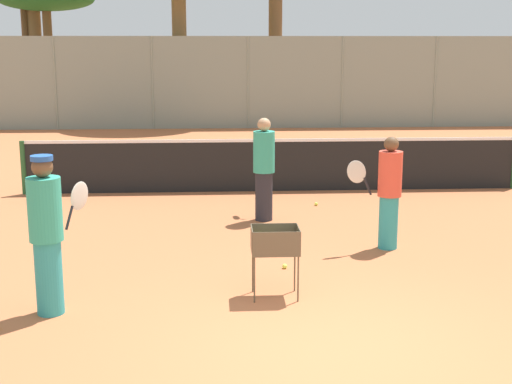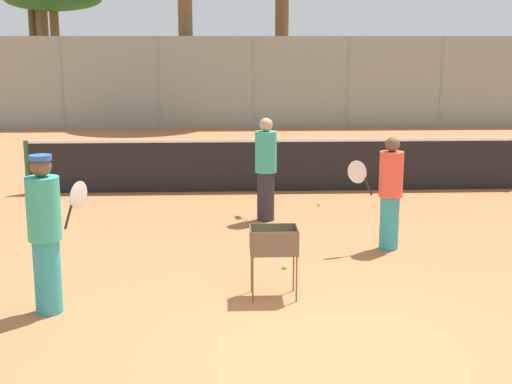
{
  "view_description": "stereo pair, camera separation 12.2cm",
  "coord_description": "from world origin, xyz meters",
  "px_view_note": "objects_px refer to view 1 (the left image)",
  "views": [
    {
      "loc": [
        -1.19,
        -6.49,
        2.98
      ],
      "look_at": [
        -0.64,
        2.87,
        1.0
      ],
      "focal_mm": 50.0,
      "sensor_mm": 36.0,
      "label": 1
    },
    {
      "loc": [
        -1.07,
        -6.5,
        2.98
      ],
      "look_at": [
        -0.64,
        2.87,
        1.0
      ],
      "focal_mm": 50.0,
      "sensor_mm": 36.0,
      "label": 2
    }
  ],
  "objects_px": {
    "tennis_net": "(274,164)",
    "ball_cart": "(273,246)",
    "player_white_outfit": "(264,168)",
    "player_red_cap": "(389,192)",
    "player_yellow_shirt": "(47,233)"
  },
  "relations": [
    {
      "from": "tennis_net",
      "to": "player_white_outfit",
      "type": "distance_m",
      "value": 2.43
    },
    {
      "from": "player_red_cap",
      "to": "player_yellow_shirt",
      "type": "relative_size",
      "value": 0.92
    },
    {
      "from": "tennis_net",
      "to": "ball_cart",
      "type": "xyz_separation_m",
      "value": [
        -0.52,
        -6.11,
        0.07
      ]
    },
    {
      "from": "ball_cart",
      "to": "tennis_net",
      "type": "bearing_deg",
      "value": 85.18
    },
    {
      "from": "player_white_outfit",
      "to": "ball_cart",
      "type": "distance_m",
      "value": 3.75
    },
    {
      "from": "player_red_cap",
      "to": "tennis_net",
      "type": "bearing_deg",
      "value": -84.66
    },
    {
      "from": "tennis_net",
      "to": "player_red_cap",
      "type": "distance_m",
      "value": 4.41
    },
    {
      "from": "ball_cart",
      "to": "player_white_outfit",
      "type": "bearing_deg",
      "value": 87.7
    },
    {
      "from": "player_white_outfit",
      "to": "player_yellow_shirt",
      "type": "height_order",
      "value": "player_yellow_shirt"
    },
    {
      "from": "ball_cart",
      "to": "player_yellow_shirt",
      "type": "bearing_deg",
      "value": -171.24
    },
    {
      "from": "player_red_cap",
      "to": "player_yellow_shirt",
      "type": "xyz_separation_m",
      "value": [
        -4.37,
        -2.31,
        0.08
      ]
    },
    {
      "from": "player_yellow_shirt",
      "to": "ball_cart",
      "type": "relative_size",
      "value": 2.1
    },
    {
      "from": "player_white_outfit",
      "to": "player_red_cap",
      "type": "bearing_deg",
      "value": -145.19
    },
    {
      "from": "tennis_net",
      "to": "player_white_outfit",
      "type": "height_order",
      "value": "player_white_outfit"
    },
    {
      "from": "tennis_net",
      "to": "player_red_cap",
      "type": "bearing_deg",
      "value": -72.42
    }
  ]
}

